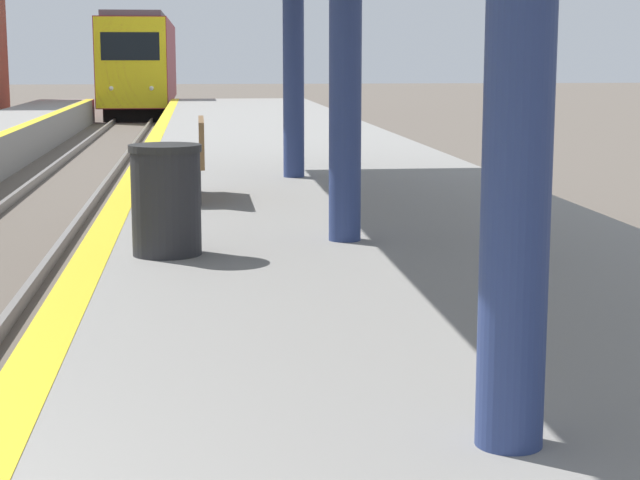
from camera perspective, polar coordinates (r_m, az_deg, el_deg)
The scene contains 3 objects.
train at distance 50.08m, azimuth -9.49°, elevation 9.23°, with size 2.77×16.50×4.32m.
trash_bin at distance 8.92m, azimuth -8.21°, elevation 2.14°, with size 0.60×0.60×0.92m.
bench at distance 12.49m, azimuth -6.90°, elevation 4.42°, with size 0.44×1.50×0.92m.
Camera 1 is at (2.56, -2.77, 2.53)m, focal length 60.00 mm.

